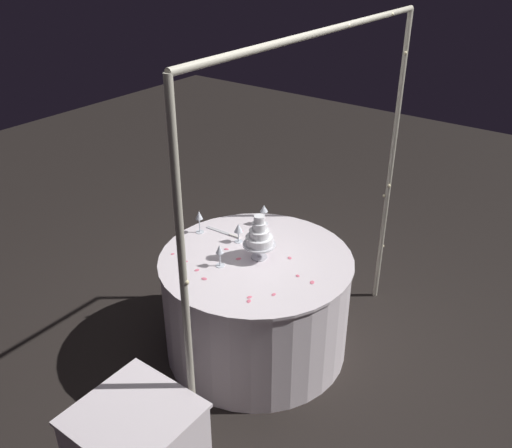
{
  "coord_description": "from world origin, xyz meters",
  "views": [
    {
      "loc": [
        2.51,
        1.86,
        2.71
      ],
      "look_at": [
        0.0,
        0.0,
        1.02
      ],
      "focal_mm": 38.62,
      "sensor_mm": 36.0,
      "label": 1
    }
  ],
  "objects_px": {
    "decorative_arch": "(316,172)",
    "wine_glass_2": "(199,217)",
    "wine_glass_0": "(264,210)",
    "wine_glass_3": "(220,251)",
    "main_table": "(256,304)",
    "tiered_cake": "(259,237)",
    "wine_glass_1": "(238,229)",
    "cake_knife": "(225,233)"
  },
  "relations": [
    {
      "from": "wine_glass_2",
      "to": "wine_glass_3",
      "type": "height_order",
      "value": "wine_glass_2"
    },
    {
      "from": "wine_glass_1",
      "to": "wine_glass_3",
      "type": "relative_size",
      "value": 0.91
    },
    {
      "from": "wine_glass_2",
      "to": "tiered_cake",
      "type": "bearing_deg",
      "value": 87.41
    },
    {
      "from": "main_table",
      "to": "tiered_cake",
      "type": "relative_size",
      "value": 4.15
    },
    {
      "from": "tiered_cake",
      "to": "cake_knife",
      "type": "height_order",
      "value": "tiered_cake"
    },
    {
      "from": "wine_glass_1",
      "to": "wine_glass_3",
      "type": "xyz_separation_m",
      "value": [
        0.32,
        0.1,
        0.01
      ]
    },
    {
      "from": "wine_glass_0",
      "to": "wine_glass_1",
      "type": "height_order",
      "value": "wine_glass_0"
    },
    {
      "from": "decorative_arch",
      "to": "tiered_cake",
      "type": "height_order",
      "value": "decorative_arch"
    },
    {
      "from": "wine_glass_2",
      "to": "wine_glass_3",
      "type": "xyz_separation_m",
      "value": [
        0.26,
        0.41,
        -0.01
      ]
    },
    {
      "from": "wine_glass_0",
      "to": "cake_knife",
      "type": "distance_m",
      "value": 0.34
    },
    {
      "from": "tiered_cake",
      "to": "wine_glass_2",
      "type": "distance_m",
      "value": 0.55
    },
    {
      "from": "main_table",
      "to": "wine_glass_0",
      "type": "height_order",
      "value": "wine_glass_0"
    },
    {
      "from": "main_table",
      "to": "wine_glass_0",
      "type": "bearing_deg",
      "value": -150.39
    },
    {
      "from": "wine_glass_2",
      "to": "cake_knife",
      "type": "relative_size",
      "value": 0.59
    },
    {
      "from": "decorative_arch",
      "to": "wine_glass_2",
      "type": "relative_size",
      "value": 13.13
    },
    {
      "from": "wine_glass_0",
      "to": "wine_glass_3",
      "type": "xyz_separation_m",
      "value": [
        0.64,
        0.11,
        -0.0
      ]
    },
    {
      "from": "cake_knife",
      "to": "wine_glass_3",
      "type": "bearing_deg",
      "value": 35.02
    },
    {
      "from": "wine_glass_1",
      "to": "main_table",
      "type": "bearing_deg",
      "value": 65.51
    },
    {
      "from": "wine_glass_1",
      "to": "cake_knife",
      "type": "height_order",
      "value": "wine_glass_1"
    },
    {
      "from": "wine_glass_0",
      "to": "wine_glass_3",
      "type": "bearing_deg",
      "value": 9.53
    },
    {
      "from": "decorative_arch",
      "to": "wine_glass_0",
      "type": "bearing_deg",
      "value": -122.56
    },
    {
      "from": "wine_glass_0",
      "to": "wine_glass_3",
      "type": "height_order",
      "value": "same"
    },
    {
      "from": "decorative_arch",
      "to": "tiered_cake",
      "type": "distance_m",
      "value": 0.7
    },
    {
      "from": "wine_glass_3",
      "to": "main_table",
      "type": "bearing_deg",
      "value": 148.08
    },
    {
      "from": "main_table",
      "to": "wine_glass_1",
      "type": "relative_size",
      "value": 9.19
    },
    {
      "from": "tiered_cake",
      "to": "wine_glass_0",
      "type": "xyz_separation_m",
      "value": [
        -0.4,
        -0.25,
        -0.04
      ]
    },
    {
      "from": "wine_glass_3",
      "to": "wine_glass_1",
      "type": "bearing_deg",
      "value": -163.27
    },
    {
      "from": "wine_glass_1",
      "to": "cake_knife",
      "type": "distance_m",
      "value": 0.18
    },
    {
      "from": "decorative_arch",
      "to": "wine_glass_2",
      "type": "height_order",
      "value": "decorative_arch"
    },
    {
      "from": "wine_glass_3",
      "to": "wine_glass_0",
      "type": "bearing_deg",
      "value": -170.47
    },
    {
      "from": "decorative_arch",
      "to": "cake_knife",
      "type": "bearing_deg",
      "value": -99.77
    },
    {
      "from": "decorative_arch",
      "to": "wine_glass_2",
      "type": "distance_m",
      "value": 1.14
    },
    {
      "from": "tiered_cake",
      "to": "wine_glass_3",
      "type": "xyz_separation_m",
      "value": [
        0.23,
        -0.15,
        -0.05
      ]
    },
    {
      "from": "main_table",
      "to": "wine_glass_2",
      "type": "distance_m",
      "value": 0.74
    },
    {
      "from": "decorative_arch",
      "to": "wine_glass_2",
      "type": "bearing_deg",
      "value": -92.62
    },
    {
      "from": "wine_glass_0",
      "to": "wine_glass_1",
      "type": "xyz_separation_m",
      "value": [
        0.32,
        0.01,
        -0.01
      ]
    },
    {
      "from": "main_table",
      "to": "tiered_cake",
      "type": "bearing_deg",
      "value": 146.65
    },
    {
      "from": "decorative_arch",
      "to": "tiered_cake",
      "type": "xyz_separation_m",
      "value": [
        -0.02,
        -0.41,
        -0.57
      ]
    },
    {
      "from": "decorative_arch",
      "to": "tiered_cake",
      "type": "relative_size",
      "value": 7.19
    },
    {
      "from": "wine_glass_0",
      "to": "main_table",
      "type": "bearing_deg",
      "value": 29.61
    },
    {
      "from": "tiered_cake",
      "to": "wine_glass_0",
      "type": "bearing_deg",
      "value": -147.94
    },
    {
      "from": "wine_glass_0",
      "to": "wine_glass_2",
      "type": "bearing_deg",
      "value": -38.26
    }
  ]
}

